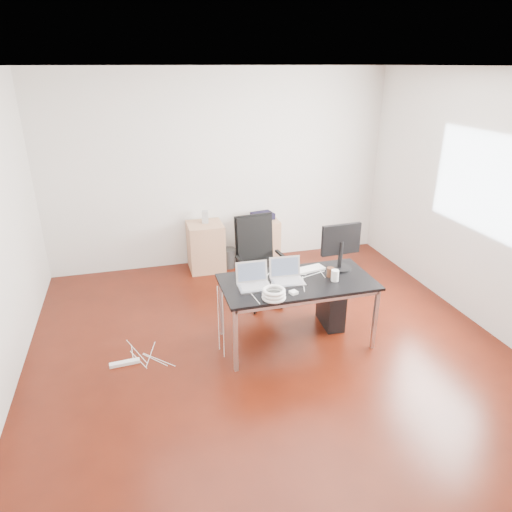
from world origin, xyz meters
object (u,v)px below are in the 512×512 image
object	(u,v)px
filing_cabinet_left	(206,246)
filing_cabinet_right	(260,241)
desk	(297,285)
office_chair	(258,256)
pc_tower	(331,307)

from	to	relation	value
filing_cabinet_left	filing_cabinet_right	size ratio (longest dim) A/B	1.00
filing_cabinet_left	filing_cabinet_right	bearing A→B (deg)	0.00
filing_cabinet_left	filing_cabinet_right	distance (m)	0.83
desk	office_chair	world-z (taller)	office_chair
office_chair	pc_tower	size ratio (longest dim) A/B	2.40
pc_tower	desk	bearing A→B (deg)	-152.73
filing_cabinet_right	pc_tower	xyz separation A→B (m)	(0.30, -1.94, -0.13)
office_chair	filing_cabinet_left	size ratio (longest dim) A/B	1.54
filing_cabinet_right	pc_tower	size ratio (longest dim) A/B	1.56
office_chair	filing_cabinet_right	size ratio (longest dim) A/B	1.54
desk	filing_cabinet_right	bearing A→B (deg)	84.44
filing_cabinet_right	office_chair	bearing A→B (deg)	-106.85
office_chair	filing_cabinet_right	xyz separation A→B (m)	(0.35, 1.14, -0.26)
office_chair	filing_cabinet_right	bearing A→B (deg)	67.20
desk	filing_cabinet_left	size ratio (longest dim) A/B	2.29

